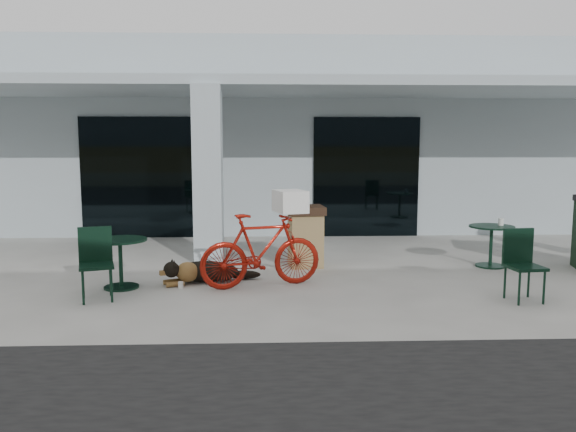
{
  "coord_description": "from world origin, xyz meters",
  "views": [
    {
      "loc": [
        -0.47,
        -7.69,
        2.08
      ],
      "look_at": [
        -0.14,
        0.81,
        1.0
      ],
      "focal_mm": 35.0,
      "sensor_mm": 36.0,
      "label": 1
    }
  ],
  "objects_px": {
    "cafe_chair_near": "(96,265)",
    "cafe_chair_far_a": "(525,266)",
    "cafe_table_near": "(121,264)",
    "dog": "(206,270)",
    "cafe_table_far": "(491,246)",
    "trash_receptacle": "(305,236)",
    "bicycle": "(261,250)"
  },
  "relations": [
    {
      "from": "bicycle",
      "to": "cafe_chair_far_a",
      "type": "xyz_separation_m",
      "value": [
        3.52,
        -0.91,
        -0.07
      ]
    },
    {
      "from": "dog",
      "to": "cafe_chair_far_a",
      "type": "relative_size",
      "value": 1.18
    },
    {
      "from": "cafe_chair_near",
      "to": "cafe_chair_far_a",
      "type": "relative_size",
      "value": 1.02
    },
    {
      "from": "dog",
      "to": "trash_receptacle",
      "type": "relative_size",
      "value": 1.09
    },
    {
      "from": "cafe_table_near",
      "to": "trash_receptacle",
      "type": "distance_m",
      "value": 3.12
    },
    {
      "from": "cafe_table_near",
      "to": "cafe_chair_far_a",
      "type": "xyz_separation_m",
      "value": [
        5.56,
        -0.92,
        0.12
      ]
    },
    {
      "from": "cafe_table_far",
      "to": "cafe_chair_far_a",
      "type": "xyz_separation_m",
      "value": [
        -0.41,
        -2.14,
        0.13
      ]
    },
    {
      "from": "bicycle",
      "to": "dog",
      "type": "distance_m",
      "value": 0.97
    },
    {
      "from": "bicycle",
      "to": "dog",
      "type": "bearing_deg",
      "value": 53.86
    },
    {
      "from": "cafe_table_near",
      "to": "bicycle",
      "type": "bearing_deg",
      "value": -0.42
    },
    {
      "from": "bicycle",
      "to": "cafe_chair_near",
      "type": "xyz_separation_m",
      "value": [
        -2.2,
        -0.63,
        -0.06
      ]
    },
    {
      "from": "cafe_table_far",
      "to": "cafe_chair_far_a",
      "type": "bearing_deg",
      "value": -100.82
    },
    {
      "from": "cafe_chair_near",
      "to": "cafe_table_near",
      "type": "bearing_deg",
      "value": 59.0
    },
    {
      "from": "cafe_chair_near",
      "to": "trash_receptacle",
      "type": "height_order",
      "value": "trash_receptacle"
    },
    {
      "from": "trash_receptacle",
      "to": "cafe_table_far",
      "type": "bearing_deg",
      "value": -3.03
    },
    {
      "from": "cafe_table_near",
      "to": "dog",
      "type": "bearing_deg",
      "value": 13.37
    },
    {
      "from": "cafe_chair_near",
      "to": "cafe_chair_far_a",
      "type": "xyz_separation_m",
      "value": [
        5.72,
        -0.28,
        -0.01
      ]
    },
    {
      "from": "bicycle",
      "to": "cafe_table_far",
      "type": "height_order",
      "value": "bicycle"
    },
    {
      "from": "cafe_chair_near",
      "to": "cafe_chair_far_a",
      "type": "bearing_deg",
      "value": -20.31
    },
    {
      "from": "dog",
      "to": "cafe_chair_far_a",
      "type": "height_order",
      "value": "cafe_chair_far_a"
    },
    {
      "from": "dog",
      "to": "cafe_chair_far_a",
      "type": "bearing_deg",
      "value": -38.92
    },
    {
      "from": "dog",
      "to": "cafe_chair_near",
      "type": "distance_m",
      "value": 1.67
    },
    {
      "from": "cafe_table_far",
      "to": "bicycle",
      "type": "bearing_deg",
      "value": -162.58
    },
    {
      "from": "cafe_chair_near",
      "to": "dog",
      "type": "bearing_deg",
      "value": 16.98
    },
    {
      "from": "dog",
      "to": "cafe_table_far",
      "type": "relative_size",
      "value": 1.5
    },
    {
      "from": "dog",
      "to": "trash_receptacle",
      "type": "bearing_deg",
      "value": 11.16
    },
    {
      "from": "cafe_table_near",
      "to": "cafe_chair_far_a",
      "type": "distance_m",
      "value": 5.64
    },
    {
      "from": "cafe_chair_near",
      "to": "trash_receptacle",
      "type": "distance_m",
      "value": 3.58
    },
    {
      "from": "cafe_table_far",
      "to": "dog",
      "type": "bearing_deg",
      "value": -168.95
    },
    {
      "from": "bicycle",
      "to": "cafe_chair_near",
      "type": "relative_size",
      "value": 1.87
    },
    {
      "from": "cafe_chair_far_a",
      "to": "dog",
      "type": "bearing_deg",
      "value": 157.83
    },
    {
      "from": "cafe_table_far",
      "to": "trash_receptacle",
      "type": "relative_size",
      "value": 0.73
    }
  ]
}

